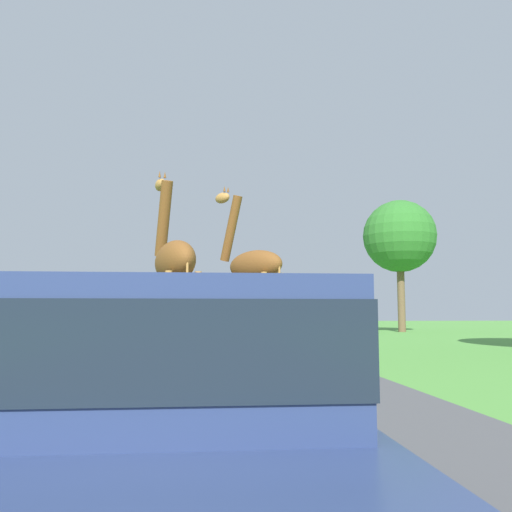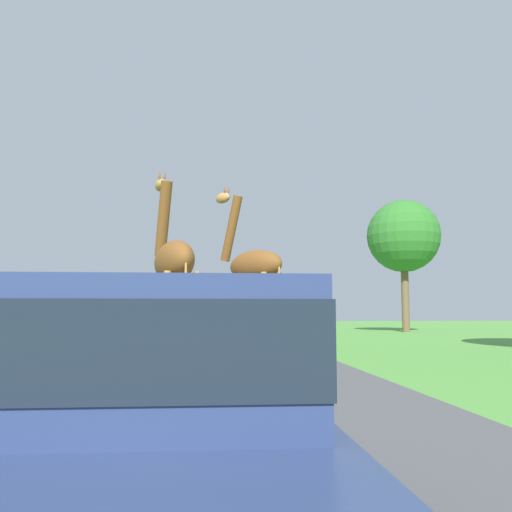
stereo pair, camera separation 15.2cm
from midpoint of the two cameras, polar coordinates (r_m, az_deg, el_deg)
road at (r=29.05m, az=-7.06°, el=-8.40°), size 8.30×120.00×0.00m
giraffe_near_road at (r=14.07m, az=-0.72°, el=-1.33°), size 1.93×2.35×4.77m
giraffe_companion at (r=12.25m, az=-9.05°, el=-0.73°), size 1.36×2.78×4.75m
car_lead_maroon at (r=2.65m, az=-12.53°, el=-17.23°), size 1.70×3.98×1.39m
car_queue_right at (r=17.13m, az=-18.30°, el=-7.49°), size 1.80×3.99×1.35m
car_queue_left at (r=24.37m, az=-4.59°, el=-7.12°), size 1.90×4.69×1.41m
car_far_ahead at (r=20.05m, az=1.82°, el=-7.49°), size 1.87×4.05×1.37m
tree_left_edge at (r=37.04m, az=14.76°, el=1.97°), size 4.77×4.77×8.67m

